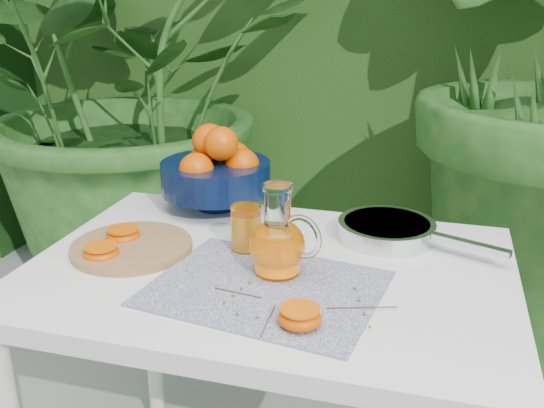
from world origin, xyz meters
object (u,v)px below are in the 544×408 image
(cutting_board, at_px, (132,247))
(juice_pitcher, at_px, (278,243))
(fruit_bowl, at_px, (217,170))
(white_table, at_px, (269,300))
(saute_pan, at_px, (388,229))

(cutting_board, distance_m, juice_pitcher, 0.35)
(fruit_bowl, xyz_separation_m, juice_pitcher, (0.25, -0.33, -0.03))
(juice_pitcher, bearing_deg, fruit_bowl, 127.29)
(juice_pitcher, bearing_deg, cutting_board, 175.98)
(white_table, xyz_separation_m, saute_pan, (0.22, 0.21, 0.10))
(juice_pitcher, bearing_deg, white_table, 129.65)
(white_table, relative_size, juice_pitcher, 5.34)
(cutting_board, relative_size, juice_pitcher, 1.42)
(cutting_board, height_order, juice_pitcher, juice_pitcher)
(white_table, relative_size, saute_pan, 2.45)
(white_table, height_order, fruit_bowl, fruit_bowl)
(white_table, distance_m, saute_pan, 0.32)
(white_table, xyz_separation_m, juice_pitcher, (0.03, -0.03, 0.15))
(white_table, relative_size, cutting_board, 3.77)
(white_table, bearing_deg, fruit_bowl, 127.02)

